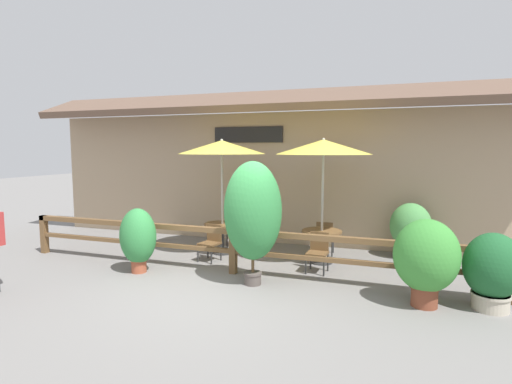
# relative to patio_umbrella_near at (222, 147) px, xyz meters

# --- Properties ---
(ground_plane) EXTENTS (60.00, 60.00, 0.00)m
(ground_plane) POSITION_rel_patio_umbrella_near_xyz_m (0.88, -2.49, -2.64)
(ground_plane) COLOR slate
(building_facade) EXTENTS (14.28, 1.49, 4.23)m
(building_facade) POSITION_rel_patio_umbrella_near_xyz_m (0.88, 1.62, -0.48)
(building_facade) COLOR tan
(building_facade) RESTS_ON ground
(patio_railing) EXTENTS (10.40, 0.14, 0.95)m
(patio_railing) POSITION_rel_patio_umbrella_near_xyz_m (0.88, -1.44, -1.95)
(patio_railing) COLOR brown
(patio_railing) RESTS_ON ground
(patio_umbrella_near) EXTENTS (2.15, 2.15, 2.85)m
(patio_umbrella_near) POSITION_rel_patio_umbrella_near_xyz_m (0.00, 0.00, 0.00)
(patio_umbrella_near) COLOR #B7B2A8
(patio_umbrella_near) RESTS_ON ground
(dining_table_near) EXTENTS (0.91, 0.91, 0.76)m
(dining_table_near) POSITION_rel_patio_umbrella_near_xyz_m (-0.00, 0.00, -2.04)
(dining_table_near) COLOR brown
(dining_table_near) RESTS_ON ground
(chair_near_streetside) EXTENTS (0.49, 0.49, 0.84)m
(chair_near_streetside) POSITION_rel_patio_umbrella_near_xyz_m (0.02, -0.70, -2.18)
(chair_near_streetside) COLOR brown
(chair_near_streetside) RESTS_ON ground
(chair_near_wallside) EXTENTS (0.47, 0.47, 0.84)m
(chair_near_wallside) POSITION_rel_patio_umbrella_near_xyz_m (0.06, 0.70, -2.18)
(chair_near_wallside) COLOR brown
(chair_near_wallside) RESTS_ON ground
(patio_umbrella_middle) EXTENTS (2.15, 2.15, 2.85)m
(patio_umbrella_middle) POSITION_rel_patio_umbrella_near_xyz_m (2.49, -0.04, 0.00)
(patio_umbrella_middle) COLOR #B7B2A8
(patio_umbrella_middle) RESTS_ON ground
(dining_table_middle) EXTENTS (0.91, 0.91, 0.76)m
(dining_table_middle) POSITION_rel_patio_umbrella_near_xyz_m (2.49, -0.04, -2.04)
(dining_table_middle) COLOR brown
(dining_table_middle) RESTS_ON ground
(chair_middle_streetside) EXTENTS (0.45, 0.45, 0.84)m
(chair_middle_streetside) POSITION_rel_patio_umbrella_near_xyz_m (2.54, -0.75, -2.18)
(chair_middle_streetside) COLOR brown
(chair_middle_streetside) RESTS_ON ground
(chair_middle_wallside) EXTENTS (0.45, 0.45, 0.84)m
(chair_middle_wallside) POSITION_rel_patio_umbrella_near_xyz_m (2.45, 0.67, -2.18)
(chair_middle_wallside) COLOR brown
(chair_middle_wallside) RESTS_ON ground
(potted_plant_small_flowering) EXTENTS (1.04, 0.94, 1.47)m
(potted_plant_small_flowering) POSITION_rel_patio_umbrella_near_xyz_m (4.55, -2.03, -1.82)
(potted_plant_small_flowering) COLOR brown
(potted_plant_small_flowering) RESTS_ON ground
(potted_plant_corner_fern) EXTENTS (0.90, 0.81, 1.27)m
(potted_plant_corner_fern) POSITION_rel_patio_umbrella_near_xyz_m (5.56, -1.83, -1.98)
(potted_plant_corner_fern) COLOR #B7AD99
(potted_plant_corner_fern) RESTS_ON ground
(potted_plant_tall_tropical) EXTENTS (1.11, 1.00, 2.38)m
(potted_plant_tall_tropical) POSITION_rel_patio_umbrella_near_xyz_m (1.50, -1.95, -1.22)
(potted_plant_tall_tropical) COLOR #564C47
(potted_plant_tall_tropical) RESTS_ON ground
(potted_plant_broad_leaf) EXTENTS (0.78, 0.70, 1.37)m
(potted_plant_broad_leaf) POSITION_rel_patio_umbrella_near_xyz_m (-1.04, -2.02, -1.89)
(potted_plant_broad_leaf) COLOR #9E4C33
(potted_plant_broad_leaf) RESTS_ON ground
(potted_plant_entrance_palm) EXTENTS (0.95, 0.86, 1.33)m
(potted_plant_entrance_palm) POSITION_rel_patio_umbrella_near_xyz_m (4.42, 1.06, -1.93)
(potted_plant_entrance_palm) COLOR #564C47
(potted_plant_entrance_palm) RESTS_ON ground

